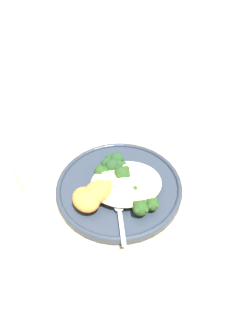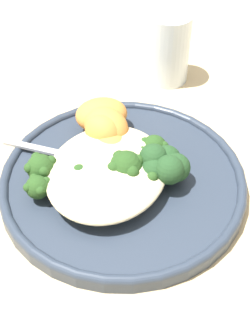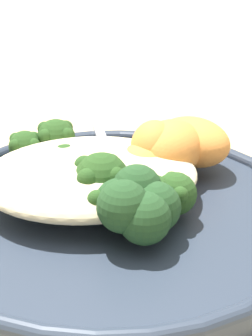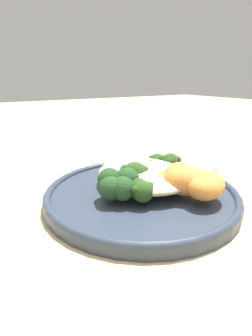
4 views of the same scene
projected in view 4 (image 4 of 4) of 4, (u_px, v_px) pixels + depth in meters
ground_plane at (148, 198)px, 0.42m from camera, size 4.00×4.00×0.00m
plate at (140, 193)px, 0.42m from camera, size 0.30×0.30×0.02m
quinoa_mound at (144, 174)px, 0.42m from camera, size 0.16×0.14×0.03m
broccoli_stalk_0 at (169, 167)px, 0.46m from camera, size 0.10×0.10×0.03m
broccoli_stalk_1 at (159, 166)px, 0.47m from camera, size 0.11×0.08×0.03m
broccoli_stalk_2 at (154, 172)px, 0.44m from camera, size 0.09×0.04×0.03m
broccoli_stalk_3 at (146, 175)px, 0.43m from camera, size 0.10×0.04×0.03m
broccoli_stalk_4 at (138, 176)px, 0.40m from camera, size 0.07×0.07×0.04m
broccoli_stalk_5 at (126, 183)px, 0.39m from camera, size 0.06×0.10×0.03m
broccoli_stalk_6 at (140, 187)px, 0.38m from camera, size 0.03×0.09×0.03m
broccoli_stalk_7 at (148, 190)px, 0.37m from camera, size 0.04×0.08×0.03m
sweet_potato_chunk_0 at (185, 180)px, 0.38m from camera, size 0.08×0.08×0.04m
sweet_potato_chunk_1 at (179, 177)px, 0.39m from camera, size 0.05×0.06×0.05m
sweet_potato_chunk_2 at (205, 185)px, 0.37m from camera, size 0.08×0.09×0.04m
sweet_potato_chunk_3 at (167, 181)px, 0.39m from camera, size 0.07×0.07×0.03m
kale_tuft at (118, 183)px, 0.37m from camera, size 0.06×0.06×0.04m
spoon at (184, 177)px, 0.44m from camera, size 0.02×0.11×0.01m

